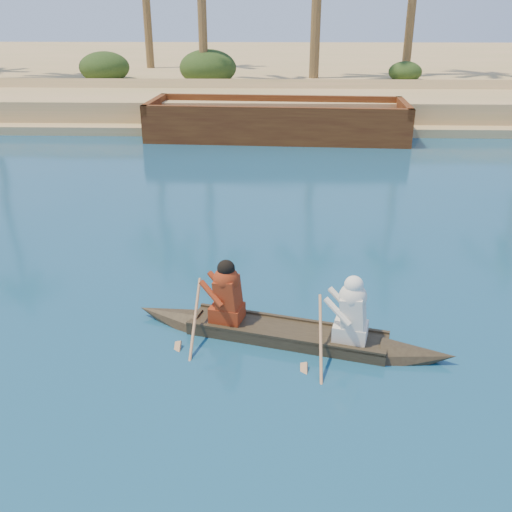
# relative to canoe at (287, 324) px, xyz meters

# --- Properties ---
(sandy_embankment) EXTENTS (150.00, 51.00, 1.50)m
(sandy_embankment) POSITION_rel_canoe_xyz_m (-3.31, 41.57, 0.23)
(sandy_embankment) COLOR tan
(sandy_embankment) RESTS_ON ground
(shrub_cluster) EXTENTS (100.00, 6.00, 2.40)m
(shrub_cluster) POSITION_rel_canoe_xyz_m (-3.31, 26.19, 0.91)
(shrub_cluster) COLOR #1B3312
(shrub_cluster) RESTS_ON ground
(canoe) EXTENTS (5.55, 2.15, 1.53)m
(canoe) POSITION_rel_canoe_xyz_m (0.00, 0.00, 0.00)
(canoe) COLOR #3A3020
(canoe) RESTS_ON ground
(barge_mid) EXTENTS (11.26, 4.31, 1.84)m
(barge_mid) POSITION_rel_canoe_xyz_m (-0.13, 16.69, 0.35)
(barge_mid) COLOR brown
(barge_mid) RESTS_ON ground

